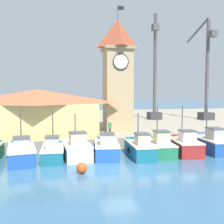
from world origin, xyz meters
name	(u,v)px	position (x,y,z in m)	size (l,w,h in m)	color
ground_plane	(119,172)	(0.00, 0.00, 0.00)	(300.00, 300.00, 0.00)	#386689
quay_wharf	(84,121)	(0.00, 27.17, 0.53)	(120.00, 40.00, 1.06)	#9E937F
fishing_boat_left_outer	(22,152)	(-7.09, 4.17, 0.75)	(2.75, 5.10, 4.20)	#2356A8
fishing_boat_left_inner	(53,151)	(-4.64, 4.26, 0.71)	(1.92, 4.33, 4.20)	#196B7F
fishing_boat_mid_left	(76,149)	(-2.70, 4.45, 0.81)	(2.52, 4.34, 3.73)	silver
fishing_boat_center	(107,148)	(-0.10, 4.41, 0.77)	(2.60, 4.67, 4.59)	#2356A8
fishing_boat_mid_right	(140,148)	(2.68, 3.77, 0.77)	(1.98, 4.61, 3.75)	#196B7F
fishing_boat_right_inner	(159,146)	(4.61, 4.22, 0.76)	(2.34, 4.73, 4.29)	#237A4C
fishing_boat_right_outer	(184,145)	(6.98, 4.10, 0.80)	(2.49, 4.64, 4.31)	#AD2823
fishing_boat_far_right	(210,143)	(9.81, 4.46, 0.82)	(2.16, 5.11, 4.48)	#2356A8
clock_tower	(118,72)	(2.67, 12.46, 7.87)	(3.55, 3.55, 14.40)	tan
warehouse_left	(38,112)	(-6.25, 10.28, 3.51)	(12.36, 6.18, 4.79)	#E5D17A
port_crane_near	(155,79)	(11.44, 23.48, 7.70)	(3.64, 8.25, 17.13)	#353539
port_crane_far	(206,82)	(19.49, 21.35, 7.20)	(2.00, 8.40, 16.47)	#353539
mooring_buoy	(82,168)	(-2.62, 0.15, 0.38)	(0.76, 0.76, 0.76)	#E54C19
dock_worker_near_tower	(110,128)	(0.95, 8.41, 1.90)	(0.34, 0.22, 1.62)	#33333D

